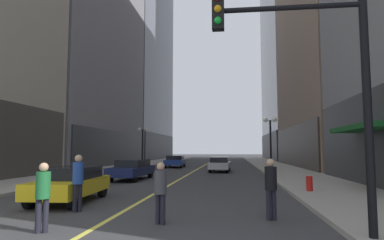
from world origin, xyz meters
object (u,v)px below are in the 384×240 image
at_px(street_lamp_left_far, 142,138).
at_px(street_lamp_right_mid, 270,133).
at_px(pedestrian_in_blue_hoodie, 78,178).
at_px(fire_hydrant_right, 310,185).
at_px(pedestrian_with_orange_bag, 161,188).
at_px(car_blue, 175,161).
at_px(pedestrian_in_black_coat, 271,184).
at_px(pedestrian_in_green_parka, 43,192).
at_px(car_yellow, 71,183).
at_px(traffic_light_near_right, 316,70).
at_px(car_navy, 132,169).
at_px(car_silver, 220,164).

height_order(street_lamp_left_far, street_lamp_right_mid, same).
xyz_separation_m(pedestrian_in_blue_hoodie, fire_hydrant_right, (8.35, 5.15, -0.67)).
bearing_deg(fire_hydrant_right, pedestrian_with_orange_bag, -129.08).
bearing_deg(car_blue, pedestrian_in_black_coat, -74.67).
xyz_separation_m(car_blue, street_lamp_left_far, (-3.57, -0.89, 2.54)).
distance_m(pedestrian_with_orange_bag, pedestrian_in_blue_hoodie, 3.34).
height_order(pedestrian_in_black_coat, street_lamp_left_far, street_lamp_left_far).
bearing_deg(street_lamp_right_mid, pedestrian_in_green_parka, -112.62).
distance_m(car_yellow, street_lamp_right_mid, 16.36).
distance_m(traffic_light_near_right, street_lamp_left_far, 30.70).
xyz_separation_m(car_navy, pedestrian_in_black_coat, (7.64, -11.63, 0.29)).
xyz_separation_m(car_yellow, car_blue, (-0.22, 24.63, 0.00)).
height_order(pedestrian_with_orange_bag, pedestrian_in_black_coat, pedestrian_in_black_coat).
xyz_separation_m(car_silver, pedestrian_in_black_coat, (2.16, -19.96, 0.29)).
distance_m(car_silver, pedestrian_in_blue_hoodie, 19.80).
distance_m(pedestrian_in_black_coat, pedestrian_in_blue_hoodie, 6.05).
distance_m(car_yellow, traffic_light_near_right, 9.68).
bearing_deg(pedestrian_in_black_coat, pedestrian_with_orange_bag, -163.81).
bearing_deg(car_yellow, car_blue, 90.52).
bearing_deg(pedestrian_in_blue_hoodie, street_lamp_left_far, 100.95).
bearing_deg(street_lamp_left_far, pedestrian_in_blue_hoodie, -79.05).
height_order(pedestrian_with_orange_bag, street_lamp_left_far, street_lamp_left_far).
bearing_deg(car_silver, street_lamp_left_far, 145.08).
height_order(car_blue, traffic_light_near_right, traffic_light_near_right).
xyz_separation_m(car_navy, car_blue, (0.24, 15.37, 0.00)).
relative_size(car_yellow, pedestrian_in_black_coat, 2.46).
bearing_deg(pedestrian_in_green_parka, traffic_light_near_right, -1.25).
relative_size(pedestrian_in_black_coat, traffic_light_near_right, 0.31).
xyz_separation_m(car_yellow, car_silver, (5.02, 17.58, 0.00)).
bearing_deg(street_lamp_right_mid, car_yellow, -123.86).
bearing_deg(pedestrian_in_green_parka, pedestrian_in_black_coat, 20.45).
bearing_deg(fire_hydrant_right, car_silver, 107.45).
bearing_deg(car_yellow, pedestrian_in_blue_hoodie, -57.85).
height_order(pedestrian_in_green_parka, traffic_light_near_right, traffic_light_near_right).
xyz_separation_m(car_silver, fire_hydrant_right, (4.48, -14.27, -0.32)).
relative_size(pedestrian_with_orange_bag, fire_hydrant_right, 2.05).
bearing_deg(car_blue, pedestrian_in_blue_hoodie, -87.02).
bearing_deg(car_silver, fire_hydrant_right, -72.55).
height_order(car_silver, pedestrian_in_green_parka, pedestrian_in_green_parka).
xyz_separation_m(car_blue, pedestrian_with_orange_bag, (4.40, -27.88, 0.23)).
relative_size(pedestrian_in_black_coat, pedestrian_in_blue_hoodie, 0.95).
relative_size(pedestrian_in_blue_hoodie, street_lamp_right_mid, 0.41).
bearing_deg(traffic_light_near_right, street_lamp_right_mid, 86.67).
bearing_deg(traffic_light_near_right, car_yellow, 149.88).
xyz_separation_m(traffic_light_near_right, street_lamp_left_far, (-11.75, 28.35, -0.49)).
distance_m(car_navy, pedestrian_with_orange_bag, 13.34).
distance_m(car_blue, pedestrian_in_blue_hoodie, 26.50).
xyz_separation_m(car_blue, fire_hydrant_right, (9.73, -21.32, -0.32)).
height_order(car_silver, street_lamp_right_mid, street_lamp_right_mid).
distance_m(pedestrian_with_orange_bag, pedestrian_in_black_coat, 3.13).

